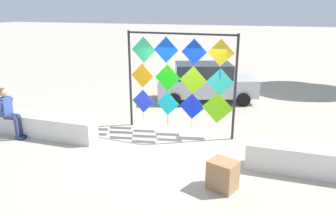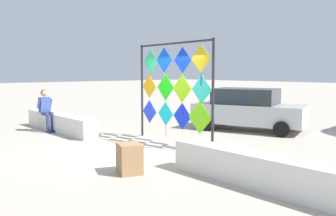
{
  "view_description": "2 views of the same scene",
  "coord_description": "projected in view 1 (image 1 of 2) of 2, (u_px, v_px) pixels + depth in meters",
  "views": [
    {
      "loc": [
        2.42,
        -7.35,
        3.56
      ],
      "look_at": [
        -0.22,
        0.74,
        0.89
      ],
      "focal_mm": 34.45,
      "sensor_mm": 36.0,
      "label": 1
    },
    {
      "loc": [
        7.62,
        -5.68,
        2.08
      ],
      "look_at": [
        0.42,
        0.68,
        1.1
      ],
      "focal_mm": 38.76,
      "sensor_mm": 36.0,
      "label": 2
    }
  ],
  "objects": [
    {
      "name": "ground",
      "position": [
        167.0,
        149.0,
        8.45
      ],
      "size": [
        120.0,
        120.0,
        0.0
      ],
      "primitive_type": "plane",
      "color": "#ADA393"
    },
    {
      "name": "plaza_ledge_left",
      "position": [
        27.0,
        124.0,
        9.36
      ],
      "size": [
        4.36,
        0.5,
        0.61
      ],
      "primitive_type": "cube",
      "color": "silver",
      "rests_on": "ground"
    },
    {
      "name": "kite_display_rack",
      "position": [
        181.0,
        76.0,
        9.13
      ],
      "size": [
        3.23,
        0.24,
        2.92
      ],
      "color": "#232328",
      "rests_on": "ground"
    },
    {
      "name": "seated_vendor",
      "position": [
        8.0,
        109.0,
        8.94
      ],
      "size": [
        0.66,
        0.54,
        1.45
      ],
      "color": "navy",
      "rests_on": "ground"
    },
    {
      "name": "parked_car",
      "position": [
        205.0,
        82.0,
        12.64
      ],
      "size": [
        4.13,
        2.8,
        1.48
      ],
      "color": "#B7B7BC",
      "rests_on": "ground"
    },
    {
      "name": "cardboard_box_large",
      "position": [
        223.0,
        175.0,
        6.53
      ],
      "size": [
        0.67,
        0.61,
        0.61
      ],
      "primitive_type": "cube",
      "rotation": [
        0.0,
        0.0,
        -0.36
      ],
      "color": "#9E754C",
      "rests_on": "ground"
    }
  ]
}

